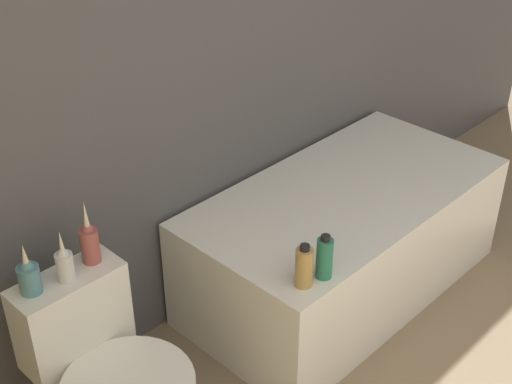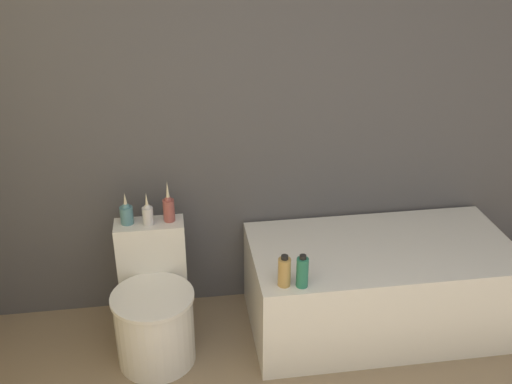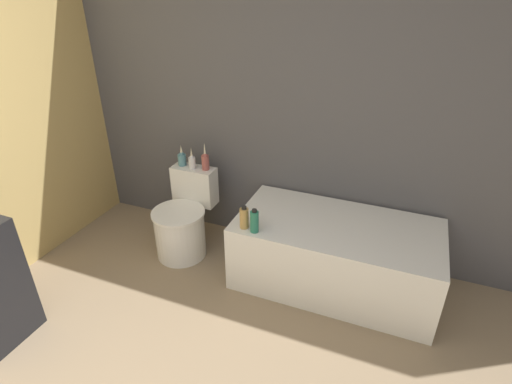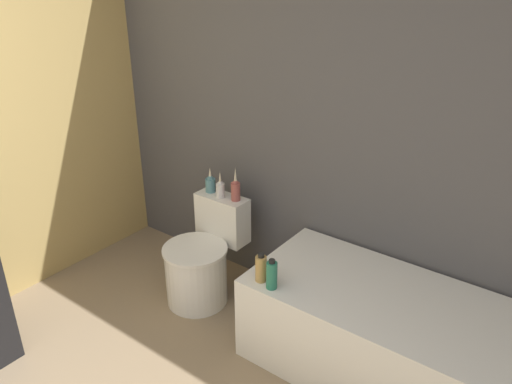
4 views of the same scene
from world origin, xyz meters
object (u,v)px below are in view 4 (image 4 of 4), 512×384
toilet (202,262)px  bathtub (381,334)px  vase_gold (210,183)px  vase_bronze (236,189)px  shampoo_bottle_short (272,275)px  vase_silver (220,188)px  shampoo_bottle_tall (261,268)px

toilet → bathtub: bearing=2.7°
vase_gold → vase_bronze: 0.23m
vase_bronze → shampoo_bottle_short: size_ratio=1.32×
toilet → vase_silver: (0.00, 0.22, 0.48)m
vase_bronze → vase_gold: bearing=179.4°
toilet → vase_bronze: vase_bronze is taller
vase_gold → shampoo_bottle_short: size_ratio=1.02×
bathtub → shampoo_bottle_tall: shampoo_bottle_tall is taller
vase_bronze → bathtub: bearing=-8.7°
toilet → vase_silver: 0.52m
toilet → shampoo_bottle_short: 0.86m
toilet → vase_gold: size_ratio=3.78×
shampoo_bottle_short → bathtub: bearing=30.1°
vase_gold → vase_bronze: bearing=-0.6°
shampoo_bottle_tall → vase_bronze: bearing=139.8°
vase_bronze → shampoo_bottle_short: bearing=-37.4°
vase_silver → vase_bronze: vase_bronze is taller
bathtub → vase_bronze: size_ratio=6.22×
bathtub → toilet: size_ratio=2.13×
vase_gold → shampoo_bottle_short: 1.01m
vase_gold → shampoo_bottle_tall: size_ratio=1.06×
vase_silver → vase_bronze: (0.11, 0.02, 0.02)m
shampoo_bottle_tall → bathtub: bearing=24.9°
toilet → shampoo_bottle_short: (0.75, -0.25, 0.34)m
vase_bronze → shampoo_bottle_short: 0.82m
shampoo_bottle_tall → toilet: bearing=161.2°
vase_gold → vase_silver: bearing=-13.2°
toilet → vase_bronze: size_ratio=2.92×
vase_bronze → toilet: bearing=-115.3°
toilet → vase_silver: bearing=90.0°
vase_silver → bathtub: bearing=-6.9°
toilet → shampoo_bottle_tall: (0.67, -0.23, 0.33)m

